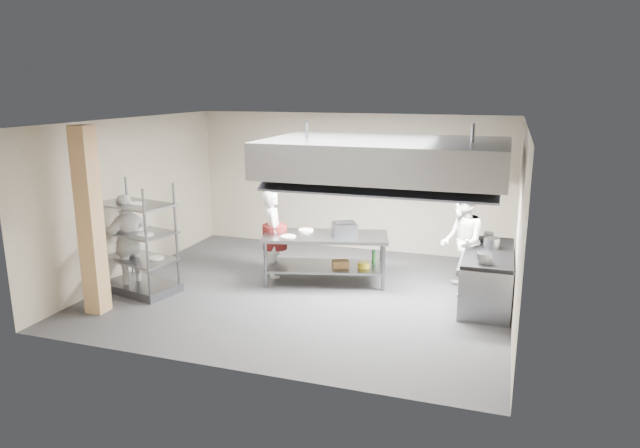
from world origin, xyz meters
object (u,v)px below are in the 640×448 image
(cooking_range, at_px, (487,278))
(chef_plating, at_px, (129,243))
(pass_rack, at_px, (138,238))
(chef_line, at_px, (461,242))
(griddle, at_px, (345,229))
(island, at_px, (325,258))
(chef_head, at_px, (273,234))
(stockpot, at_px, (492,243))

(cooking_range, distance_m, chef_plating, 6.25)
(pass_rack, distance_m, chef_line, 5.67)
(griddle, bearing_deg, island, 175.68)
(pass_rack, relative_size, chef_head, 1.18)
(pass_rack, xyz_separation_m, cooking_range, (5.88, 1.38, -0.56))
(chef_line, bearing_deg, pass_rack, -83.26)
(chef_plating, relative_size, griddle, 4.10)
(cooking_range, bearing_deg, chef_head, 177.70)
(chef_plating, bearing_deg, chef_head, 145.58)
(pass_rack, height_order, cooking_range, pass_rack)
(chef_plating, bearing_deg, pass_rack, 108.04)
(chef_head, bearing_deg, griddle, -111.59)
(pass_rack, relative_size, chef_plating, 1.12)
(chef_line, height_order, stockpot, chef_line)
(griddle, bearing_deg, stockpot, -31.12)
(chef_head, relative_size, chef_plating, 0.96)
(stockpot, bearing_deg, chef_plating, -165.62)
(chef_head, bearing_deg, island, -118.34)
(pass_rack, xyz_separation_m, griddle, (3.30, 1.65, 0.03))
(island, relative_size, chef_line, 1.23)
(island, xyz_separation_m, chef_plating, (-3.18, -1.49, 0.42))
(chef_line, bearing_deg, chef_head, -97.96)
(cooking_range, height_order, griddle, griddle)
(cooking_range, bearing_deg, chef_line, 144.65)
(chef_line, relative_size, griddle, 4.33)
(stockpot, bearing_deg, pass_rack, -165.11)
(cooking_range, distance_m, chef_line, 0.77)
(island, height_order, chef_plating, chef_plating)
(cooking_range, xyz_separation_m, chef_plating, (-6.08, -1.38, 0.45))
(chef_plating, height_order, griddle, chef_plating)
(chef_line, bearing_deg, chef_plating, -83.90)
(chef_head, xyz_separation_m, chef_line, (3.48, 0.18, 0.09))
(cooking_range, relative_size, griddle, 4.69)
(island, height_order, pass_rack, pass_rack)
(chef_line, distance_m, griddle, 2.10)
(island, bearing_deg, griddle, 10.53)
(island, distance_m, griddle, 0.66)
(cooking_range, height_order, chef_line, chef_line)
(chef_plating, xyz_separation_m, griddle, (3.50, 1.64, 0.14))
(pass_rack, xyz_separation_m, stockpot, (5.91, 1.57, 0.01))
(island, relative_size, cooking_range, 1.14)
(cooking_range, xyz_separation_m, chef_head, (-3.96, 0.16, 0.42))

